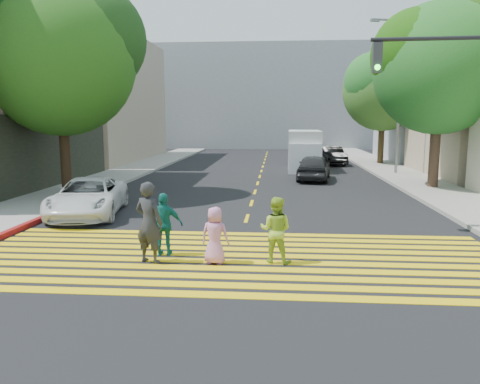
# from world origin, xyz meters

# --- Properties ---
(ground) EXTENTS (120.00, 120.00, 0.00)m
(ground) POSITION_xyz_m (0.00, 0.00, 0.00)
(ground) COLOR black
(sidewalk_left) EXTENTS (3.00, 40.00, 0.15)m
(sidewalk_left) POSITION_xyz_m (-8.50, 22.00, 0.07)
(sidewalk_left) COLOR gray
(sidewalk_left) RESTS_ON ground
(sidewalk_right) EXTENTS (3.00, 60.00, 0.15)m
(sidewalk_right) POSITION_xyz_m (8.50, 15.00, 0.07)
(sidewalk_right) COLOR gray
(sidewalk_right) RESTS_ON ground
(curb_red) EXTENTS (0.20, 8.00, 0.16)m
(curb_red) POSITION_xyz_m (-6.90, 6.00, 0.08)
(curb_red) COLOR maroon
(curb_red) RESTS_ON ground
(crosswalk) EXTENTS (13.40, 5.30, 0.01)m
(crosswalk) POSITION_xyz_m (0.00, 1.28, 0.01)
(crosswalk) COLOR yellow
(crosswalk) RESTS_ON ground
(lane_line) EXTENTS (0.12, 34.40, 0.01)m
(lane_line) POSITION_xyz_m (0.00, 22.50, 0.01)
(lane_line) COLOR yellow
(lane_line) RESTS_ON ground
(building_left_tan) EXTENTS (12.00, 16.00, 10.00)m
(building_left_tan) POSITION_xyz_m (-16.00, 28.00, 5.00)
(building_left_tan) COLOR tan
(building_left_tan) RESTS_ON ground
(building_right_grey) EXTENTS (10.00, 10.00, 10.00)m
(building_right_grey) POSITION_xyz_m (15.00, 30.00, 5.00)
(building_right_grey) COLOR gray
(building_right_grey) RESTS_ON ground
(backdrop_block) EXTENTS (30.00, 8.00, 12.00)m
(backdrop_block) POSITION_xyz_m (0.00, 48.00, 6.00)
(backdrop_block) COLOR gray
(backdrop_block) RESTS_ON ground
(tree_left) EXTENTS (8.18, 8.06, 9.24)m
(tree_left) POSITION_xyz_m (-8.17, 10.00, 6.23)
(tree_left) COLOR #351E12
(tree_left) RESTS_ON ground
(tree_right_near) EXTENTS (7.21, 6.69, 9.03)m
(tree_right_near) POSITION_xyz_m (8.73, 13.52, 6.11)
(tree_right_near) COLOR #392819
(tree_right_near) RESTS_ON ground
(tree_right_far) EXTENTS (7.81, 7.81, 8.65)m
(tree_right_far) POSITION_xyz_m (8.82, 25.97, 5.84)
(tree_right_far) COLOR #45341D
(tree_right_far) RESTS_ON ground
(pedestrian_man) EXTENTS (0.84, 0.69, 1.97)m
(pedestrian_man) POSITION_xyz_m (-2.00, 0.79, 0.99)
(pedestrian_man) COLOR #2B2B2E
(pedestrian_man) RESTS_ON ground
(pedestrian_woman) EXTENTS (0.90, 0.77, 1.60)m
(pedestrian_woman) POSITION_xyz_m (1.01, 1.03, 0.80)
(pedestrian_woman) COLOR #A4C932
(pedestrian_woman) RESTS_ON ground
(pedestrian_child) EXTENTS (0.74, 0.55, 1.38)m
(pedestrian_child) POSITION_xyz_m (-0.43, 0.84, 0.69)
(pedestrian_child) COLOR pink
(pedestrian_child) RESTS_ON ground
(pedestrian_extra) EXTENTS (0.95, 0.42, 1.60)m
(pedestrian_extra) POSITION_xyz_m (-1.79, 1.42, 0.80)
(pedestrian_extra) COLOR #177569
(pedestrian_extra) RESTS_ON ground
(white_sedan) EXTENTS (3.01, 5.13, 1.34)m
(white_sedan) POSITION_xyz_m (-5.69, 6.07, 0.67)
(white_sedan) COLOR white
(white_sedan) RESTS_ON ground
(dark_car_near) EXTENTS (2.33, 4.49, 1.46)m
(dark_car_near) POSITION_xyz_m (3.10, 16.60, 0.73)
(dark_car_near) COLOR black
(dark_car_near) RESTS_ON ground
(silver_car) EXTENTS (2.10, 4.57, 1.29)m
(silver_car) POSITION_xyz_m (3.69, 29.06, 0.65)
(silver_car) COLOR slate
(silver_car) RESTS_ON ground
(dark_car_parked) EXTENTS (2.04, 4.40, 1.40)m
(dark_car_parked) POSITION_xyz_m (5.13, 25.91, 0.70)
(dark_car_parked) COLOR black
(dark_car_parked) RESTS_ON ground
(white_van) EXTENTS (2.26, 5.66, 2.65)m
(white_van) POSITION_xyz_m (2.85, 21.96, 1.26)
(white_van) COLOR silver
(white_van) RESTS_ON ground
(traffic_signal) EXTENTS (4.16, 0.41, 6.10)m
(traffic_signal) POSITION_xyz_m (6.63, 4.31, 3.95)
(traffic_signal) COLOR black
(traffic_signal) RESTS_ON ground
(street_lamp) EXTENTS (2.09, 0.69, 9.32)m
(street_lamp) POSITION_xyz_m (8.09, 19.20, 5.35)
(street_lamp) COLOR gray
(street_lamp) RESTS_ON ground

